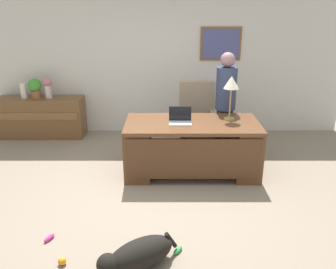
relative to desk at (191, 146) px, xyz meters
The scene contains 15 objects.
ground_plane 0.95m from the desk, 127.40° to the right, with size 12.00×12.00×0.00m, color gray.
back_wall 2.19m from the desk, 104.77° to the left, with size 7.00×0.16×2.70m.
desk is the anchor object (origin of this frame).
credenza 3.16m from the desk, 150.17° to the left, with size 1.59×0.50×0.75m.
armchair 0.95m from the desk, 81.11° to the left, with size 0.60×0.59×1.17m.
person_standing 0.94m from the desk, 47.69° to the left, with size 0.32×0.32×1.71m.
dog_lying 2.17m from the desk, 107.30° to the right, with size 0.76×0.63×0.30m.
laptop 0.45m from the desk, behind, with size 0.32×0.22×0.22m.
desk_lamp 1.04m from the desk, 16.40° to the left, with size 0.22×0.22×0.65m.
vase_with_flowers 3.06m from the desk, 148.41° to the left, with size 0.17×0.17×0.39m.
vase_empty 3.43m from the desk, 152.40° to the left, with size 0.12×0.12×0.27m, color silver.
potted_plant 3.25m from the desk, 150.59° to the left, with size 0.24×0.24×0.36m.
dog_toy_ball 2.47m from the desk, 124.60° to the right, with size 0.08×0.08×0.08m, color orange.
dog_toy_bone 1.89m from the desk, 97.81° to the right, with size 0.15×0.05×0.05m, color green.
dog_toy_plush 2.34m from the desk, 135.18° to the right, with size 0.15×0.05×0.05m, color #D8338C.
Camera 1 is at (0.17, -4.12, 2.40)m, focal length 37.77 mm.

